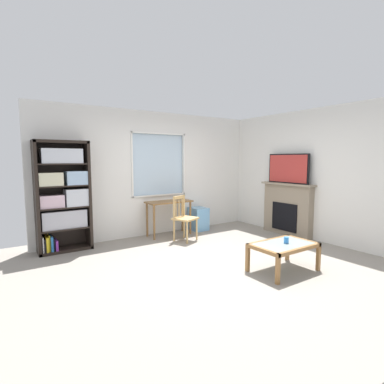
{
  "coord_description": "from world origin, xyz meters",
  "views": [
    {
      "loc": [
        -2.91,
        -3.63,
        1.64
      ],
      "look_at": [
        -0.03,
        0.65,
        1.07
      ],
      "focal_mm": 27.9,
      "sensor_mm": 36.0,
      "label": 1
    }
  ],
  "objects_px": {
    "bookshelf": "(63,194)",
    "wooden_chair": "(184,218)",
    "plastic_drawer_unit": "(198,219)",
    "coffee_table": "(284,247)",
    "fireplace": "(287,209)",
    "desk_under_window": "(169,207)",
    "tv": "(288,169)",
    "sippy_cup": "(286,240)"
  },
  "relations": [
    {
      "from": "tv",
      "to": "bookshelf",
      "type": "bearing_deg",
      "value": 160.79
    },
    {
      "from": "desk_under_window",
      "to": "tv",
      "type": "relative_size",
      "value": 0.98
    },
    {
      "from": "bookshelf",
      "to": "coffee_table",
      "type": "height_order",
      "value": "bookshelf"
    },
    {
      "from": "desk_under_window",
      "to": "coffee_table",
      "type": "height_order",
      "value": "desk_under_window"
    },
    {
      "from": "sippy_cup",
      "to": "desk_under_window",
      "type": "bearing_deg",
      "value": 98.5
    },
    {
      "from": "bookshelf",
      "to": "desk_under_window",
      "type": "relative_size",
      "value": 2.0
    },
    {
      "from": "wooden_chair",
      "to": "fireplace",
      "type": "bearing_deg",
      "value": -21.98
    },
    {
      "from": "plastic_drawer_unit",
      "to": "desk_under_window",
      "type": "bearing_deg",
      "value": -176.45
    },
    {
      "from": "plastic_drawer_unit",
      "to": "fireplace",
      "type": "bearing_deg",
      "value": -46.19
    },
    {
      "from": "tv",
      "to": "sippy_cup",
      "type": "xyz_separation_m",
      "value": [
        -1.74,
        -1.38,
        -0.98
      ]
    },
    {
      "from": "wooden_chair",
      "to": "desk_under_window",
      "type": "bearing_deg",
      "value": 95.99
    },
    {
      "from": "fireplace",
      "to": "wooden_chair",
      "type": "bearing_deg",
      "value": 158.02
    },
    {
      "from": "fireplace",
      "to": "coffee_table",
      "type": "height_order",
      "value": "fireplace"
    },
    {
      "from": "wooden_chair",
      "to": "coffee_table",
      "type": "distance_m",
      "value": 2.25
    },
    {
      "from": "fireplace",
      "to": "tv",
      "type": "bearing_deg",
      "value": 180.0
    },
    {
      "from": "desk_under_window",
      "to": "coffee_table",
      "type": "xyz_separation_m",
      "value": [
        0.37,
        -2.74,
        -0.27
      ]
    },
    {
      "from": "desk_under_window",
      "to": "fireplace",
      "type": "relative_size",
      "value": 0.78
    },
    {
      "from": "desk_under_window",
      "to": "tv",
      "type": "xyz_separation_m",
      "value": [
        2.15,
        -1.37,
        0.82
      ]
    },
    {
      "from": "plastic_drawer_unit",
      "to": "bookshelf",
      "type": "bearing_deg",
      "value": 178.89
    },
    {
      "from": "plastic_drawer_unit",
      "to": "fireplace",
      "type": "height_order",
      "value": "fireplace"
    },
    {
      "from": "desk_under_window",
      "to": "plastic_drawer_unit",
      "type": "height_order",
      "value": "desk_under_window"
    },
    {
      "from": "tv",
      "to": "coffee_table",
      "type": "height_order",
      "value": "tv"
    },
    {
      "from": "wooden_chair",
      "to": "fireplace",
      "type": "relative_size",
      "value": 0.71
    },
    {
      "from": "bookshelf",
      "to": "desk_under_window",
      "type": "bearing_deg",
      "value": -2.91
    },
    {
      "from": "tv",
      "to": "wooden_chair",
      "type": "bearing_deg",
      "value": 157.85
    },
    {
      "from": "fireplace",
      "to": "tv",
      "type": "height_order",
      "value": "tv"
    },
    {
      "from": "plastic_drawer_unit",
      "to": "tv",
      "type": "relative_size",
      "value": 0.52
    },
    {
      "from": "plastic_drawer_unit",
      "to": "sippy_cup",
      "type": "height_order",
      "value": "plastic_drawer_unit"
    },
    {
      "from": "desk_under_window",
      "to": "plastic_drawer_unit",
      "type": "relative_size",
      "value": 1.88
    },
    {
      "from": "plastic_drawer_unit",
      "to": "coffee_table",
      "type": "bearing_deg",
      "value": -98.89
    },
    {
      "from": "wooden_chair",
      "to": "fireplace",
      "type": "xyz_separation_m",
      "value": [
        2.11,
        -0.85,
        0.1
      ]
    },
    {
      "from": "bookshelf",
      "to": "fireplace",
      "type": "bearing_deg",
      "value": -19.13
    },
    {
      "from": "bookshelf",
      "to": "sippy_cup",
      "type": "xyz_separation_m",
      "value": [
        2.5,
        -2.86,
        -0.56
      ]
    },
    {
      "from": "wooden_chair",
      "to": "plastic_drawer_unit",
      "type": "bearing_deg",
      "value": 37.01
    },
    {
      "from": "wooden_chair",
      "to": "fireplace",
      "type": "height_order",
      "value": "fireplace"
    },
    {
      "from": "bookshelf",
      "to": "plastic_drawer_unit",
      "type": "relative_size",
      "value": 3.75
    },
    {
      "from": "coffee_table",
      "to": "sippy_cup",
      "type": "xyz_separation_m",
      "value": [
        0.04,
        -0.01,
        0.11
      ]
    },
    {
      "from": "bookshelf",
      "to": "wooden_chair",
      "type": "distance_m",
      "value": 2.3
    },
    {
      "from": "wooden_chair",
      "to": "bookshelf",
      "type": "bearing_deg",
      "value": 163.78
    },
    {
      "from": "desk_under_window",
      "to": "coffee_table",
      "type": "bearing_deg",
      "value": -82.33
    },
    {
      "from": "tv",
      "to": "coffee_table",
      "type": "bearing_deg",
      "value": -142.37
    },
    {
      "from": "desk_under_window",
      "to": "sippy_cup",
      "type": "bearing_deg",
      "value": -81.5
    }
  ]
}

